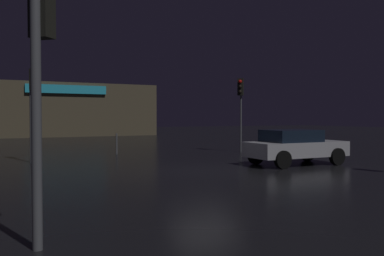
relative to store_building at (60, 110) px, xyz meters
name	(u,v)px	position (x,y,z in m)	size (l,w,h in m)	color
ground_plane	(205,171)	(-0.37, -31.78, -2.70)	(120.00, 120.00, 0.00)	black
store_building	(60,110)	(0.00, 0.00, 0.00)	(18.96, 7.30, 5.39)	brown
traffic_signal_main	(33,97)	(-5.68, -25.87, 0.17)	(0.42, 0.43, 4.11)	#595B60
traffic_signal_opposite	(241,95)	(5.40, -25.62, 0.54)	(0.42, 0.42, 4.18)	#595B60
traffic_signal_cross_right	(40,55)	(-7.02, -38.47, 0.27)	(0.42, 0.42, 4.25)	#595B60
car_near	(295,146)	(3.98, -31.75, -1.91)	(4.34, 2.08, 1.47)	#B7B7BF
bollard_kerb_b	(117,144)	(-1.22, -23.61, -2.14)	(0.09, 0.09, 1.12)	#595B60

